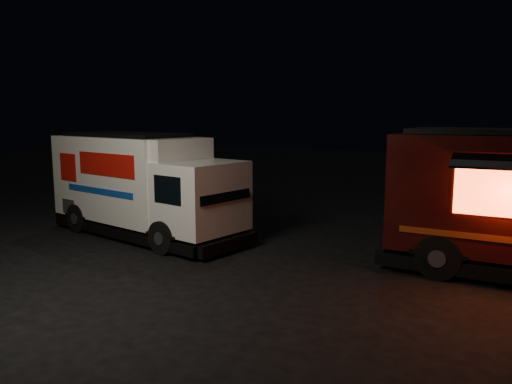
{
  "coord_description": "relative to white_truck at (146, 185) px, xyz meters",
  "views": [
    {
      "loc": [
        5.82,
        -9.57,
        3.45
      ],
      "look_at": [
        0.78,
        2.0,
        1.51
      ],
      "focal_mm": 35.0,
      "sensor_mm": 36.0,
      "label": 1
    }
  ],
  "objects": [
    {
      "name": "ground",
      "position": [
        2.68,
        -2.08,
        -1.47
      ],
      "size": [
        80.0,
        80.0,
        0.0
      ],
      "primitive_type": "plane",
      "color": "black",
      "rests_on": "ground"
    },
    {
      "name": "white_truck",
      "position": [
        0.0,
        0.0,
        0.0
      ],
      "size": [
        6.86,
        3.88,
        2.95
      ],
      "primitive_type": null,
      "rotation": [
        0.0,
        0.0,
        -0.27
      ],
      "color": "white",
      "rests_on": "ground"
    }
  ]
}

